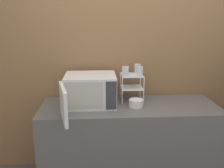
{
  "coord_description": "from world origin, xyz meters",
  "views": [
    {
      "loc": [
        -0.34,
        -2.14,
        1.8
      ],
      "look_at": [
        -0.18,
        0.38,
        1.12
      ],
      "focal_mm": 40.0,
      "sensor_mm": 36.0,
      "label": 1
    }
  ],
  "objects": [
    {
      "name": "wall_back",
      "position": [
        0.0,
        0.72,
        1.3
      ],
      "size": [
        8.0,
        0.06,
        2.6
      ],
      "color": "olive",
      "rests_on": "ground_plane"
    },
    {
      "name": "bowl",
      "position": [
        0.06,
        0.29,
        0.93
      ],
      "size": [
        0.15,
        0.15,
        0.08
      ],
      "color": "silver",
      "rests_on": "counter"
    },
    {
      "name": "glass_back_right",
      "position": [
        0.12,
        0.58,
        1.24
      ],
      "size": [
        0.07,
        0.07,
        0.1
      ],
      "color": "silver",
      "rests_on": "dish_rack"
    },
    {
      "name": "glass_front_left",
      "position": [
        -0.04,
        0.44,
        1.24
      ],
      "size": [
        0.07,
        0.07,
        0.1
      ],
      "color": "silver",
      "rests_on": "dish_rack"
    },
    {
      "name": "microwave",
      "position": [
        -0.42,
        0.37,
        1.05
      ],
      "size": [
        0.56,
        0.84,
        0.32
      ],
      "color": "silver",
      "rests_on": "counter"
    },
    {
      "name": "counter",
      "position": [
        0.0,
        0.34,
        0.45
      ],
      "size": [
        1.88,
        0.68,
        0.89
      ],
      "color": "#595654",
      "rests_on": "ground_plane"
    },
    {
      "name": "glass_front_right",
      "position": [
        0.12,
        0.43,
        1.24
      ],
      "size": [
        0.07,
        0.07,
        0.1
      ],
      "color": "silver",
      "rests_on": "dish_rack"
    },
    {
      "name": "dish_rack",
      "position": [
        0.04,
        0.5,
        1.1
      ],
      "size": [
        0.24,
        0.23,
        0.3
      ],
      "color": "white",
      "rests_on": "counter"
    }
  ]
}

